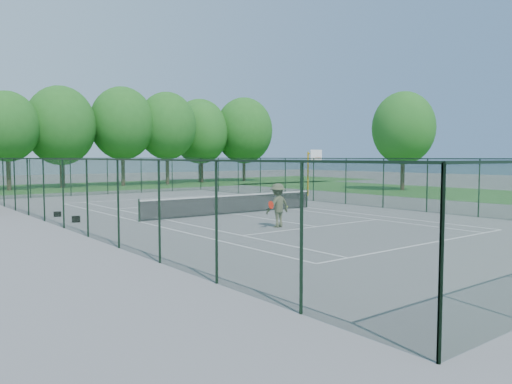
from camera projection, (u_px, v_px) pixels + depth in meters
ground at (233, 214)px, 27.12m from camera, size 140.00×140.00×0.00m
grass_far at (63, 187)px, 50.74m from camera, size 80.00×16.00×0.01m
grass_side at (425, 191)px, 44.98m from camera, size 14.00×40.00×0.01m
court_lines at (233, 214)px, 27.12m from camera, size 11.05×23.85×0.01m
tennis_net at (233, 203)px, 27.08m from camera, size 11.08×0.08×1.10m
fence_enclosure at (233, 185)px, 27.01m from camera, size 18.05×36.05×3.02m
tree_line_far at (62, 128)px, 50.32m from camera, size 39.40×6.40×9.70m
basketball_goal at (312, 164)px, 38.97m from camera, size 1.20×1.43×3.65m
tree_side at (403, 128)px, 45.85m from camera, size 5.75×5.75×9.11m
sports_bag_a at (76, 219)px, 23.58m from camera, size 0.43×0.32×0.30m
sports_bag_b at (57, 214)px, 25.78m from camera, size 0.35×0.23×0.27m
tennis_player at (278, 205)px, 21.90m from camera, size 1.80×0.83×1.93m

